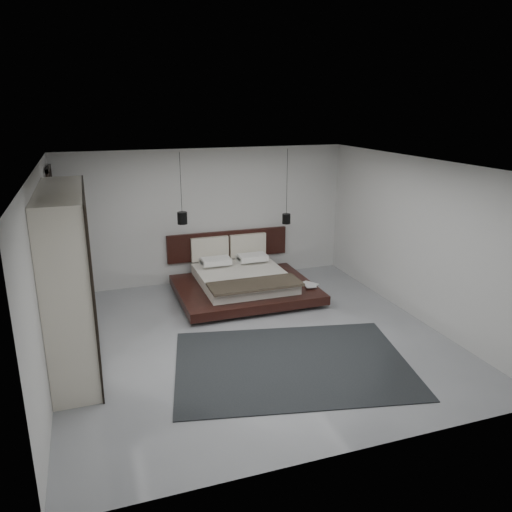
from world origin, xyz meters
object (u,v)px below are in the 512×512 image
object	(u,v)px
lattice_screen	(56,239)
wardrobe	(69,279)
pendant_right	(286,218)
pendant_left	(182,218)
bed	(243,281)
rug	(292,364)

from	to	relation	value
lattice_screen	wardrobe	size ratio (longest dim) A/B	1.00
lattice_screen	pendant_right	bearing A→B (deg)	-1.75
pendant_left	wardrobe	distance (m)	3.01
pendant_right	lattice_screen	bearing A→B (deg)	178.25
bed	pendant_left	world-z (taller)	pendant_left
bed	rug	world-z (taller)	bed
pendant_right	wardrobe	size ratio (longest dim) A/B	0.58
lattice_screen	pendant_right	size ratio (longest dim) A/B	1.71
pendant_left	pendant_right	world-z (taller)	same
pendant_left	pendant_right	bearing A→B (deg)	-0.00
pendant_right	wardrobe	distance (m)	4.74
pendant_right	pendant_left	bearing A→B (deg)	180.00
pendant_left	rug	world-z (taller)	pendant_left
pendant_left	pendant_right	xyz separation A→B (m)	(2.16, -0.00, -0.17)
bed	rug	bearing A→B (deg)	-93.11
bed	pendant_left	distance (m)	1.72
pendant_right	wardrobe	world-z (taller)	pendant_right
bed	wardrobe	world-z (taller)	wardrobe
pendant_left	pendant_right	distance (m)	2.17
pendant_left	rug	distance (m)	3.78
pendant_left	wardrobe	size ratio (longest dim) A/B	0.52
bed	pendant_right	distance (m)	1.60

